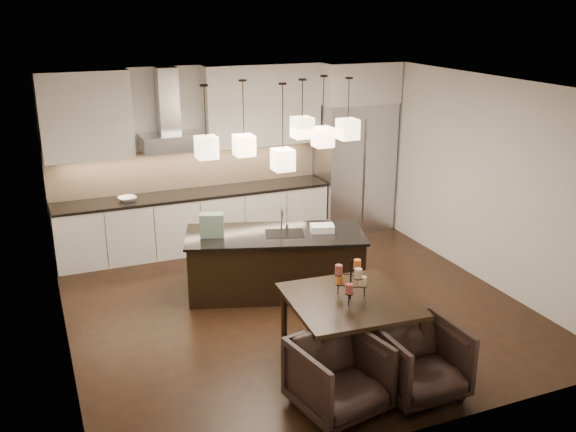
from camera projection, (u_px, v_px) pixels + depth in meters
name	position (u px, v px, depth m)	size (l,w,h in m)	color
floor	(294.00, 306.00, 8.22)	(5.50, 5.50, 0.02)	black
ceiling	(295.00, 84.00, 7.32)	(5.50, 5.50, 0.02)	white
wall_back	(226.00, 154.00, 10.19)	(5.50, 0.02, 2.80)	silver
wall_front	(424.00, 291.00, 5.36)	(5.50, 0.02, 2.80)	silver
wall_left	(54.00, 231.00, 6.77)	(0.02, 5.50, 2.80)	silver
wall_right	(480.00, 178.00, 8.78)	(0.02, 5.50, 2.80)	silver
refrigerator	(354.00, 167.00, 10.72)	(1.20, 0.72, 2.15)	#B7B7BA
fridge_panel	(357.00, 82.00, 10.28)	(1.26, 0.72, 0.65)	silver
lower_cabinets	(196.00, 222.00, 9.98)	(4.21, 0.62, 0.88)	silver
countertop	(195.00, 194.00, 9.83)	(4.21, 0.66, 0.04)	black
backsplash	(189.00, 168.00, 9.99)	(4.21, 0.02, 0.63)	tan
upper_cab_left	(86.00, 116.00, 9.01)	(1.25, 0.35, 1.25)	silver
upper_cab_right	(262.00, 105.00, 9.98)	(1.86, 0.35, 1.25)	silver
hood_canopy	(172.00, 142.00, 9.51)	(0.90, 0.52, 0.24)	#B7B7BA
hood_chimney	(168.00, 101.00, 9.41)	(0.30, 0.28, 0.96)	#B7B7BA
fruit_bowl	(127.00, 199.00, 9.40)	(0.26, 0.26, 0.06)	silver
island_body	(275.00, 264.00, 8.50)	(2.25, 0.90, 0.79)	black
island_top	(275.00, 235.00, 8.37)	(2.32, 0.97, 0.04)	black
faucet	(281.00, 219.00, 8.40)	(0.09, 0.22, 0.34)	silver
tote_bag	(212.00, 225.00, 8.21)	(0.31, 0.16, 0.31)	#14452B
food_container	(322.00, 228.00, 8.42)	(0.31, 0.22, 0.09)	silver
dining_table	(349.00, 331.00, 6.82)	(1.25, 1.25, 0.75)	black
candelabra	(351.00, 279.00, 6.63)	(0.36, 0.36, 0.44)	black
candle_a	(363.00, 281.00, 6.68)	(0.08, 0.08, 0.10)	#E0B78F
candle_b	(340.00, 279.00, 6.73)	(0.08, 0.08, 0.10)	orange
candle_c	(349.00, 289.00, 6.51)	(0.08, 0.08, 0.10)	#9D3D39
candle_d	(357.00, 264.00, 6.70)	(0.08, 0.08, 0.10)	orange
candle_e	(339.00, 270.00, 6.57)	(0.08, 0.08, 0.10)	#9D3D39
candle_f	(358.00, 273.00, 6.48)	(0.08, 0.08, 0.10)	#E0B78F
armchair_left	(339.00, 376.00, 6.01)	(0.78, 0.80, 0.73)	black
armchair_right	(420.00, 360.00, 6.27)	(0.78, 0.80, 0.73)	black
pendant_a	(206.00, 147.00, 7.56)	(0.24, 0.24, 0.26)	beige
pendant_b	(244.00, 145.00, 8.04)	(0.24, 0.24, 0.26)	beige
pendant_c	(302.00, 127.00, 8.06)	(0.24, 0.24, 0.26)	beige
pendant_d	(323.00, 137.00, 8.50)	(0.24, 0.24, 0.26)	beige
pendant_e	(348.00, 129.00, 8.24)	(0.24, 0.24, 0.26)	beige
pendant_f	(283.00, 160.00, 7.77)	(0.24, 0.24, 0.26)	beige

